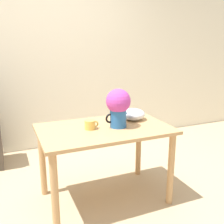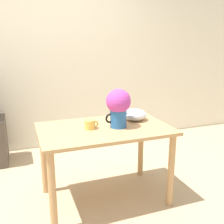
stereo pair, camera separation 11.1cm
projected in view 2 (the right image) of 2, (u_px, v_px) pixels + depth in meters
The scene contains 6 objects.
ground_plane at pixel (85, 210), 2.38m from camera, with size 12.00×12.00×0.00m, color tan.
wall_back at pixel (51, 56), 3.58m from camera, with size 8.00×0.05×2.60m.
table at pixel (105, 139), 2.41m from camera, with size 1.18×0.74×0.72m.
flower_vase at pixel (118, 106), 2.34m from camera, with size 0.23×0.22×0.35m.
coffee_mug at pixel (90, 124), 2.33m from camera, with size 0.13×0.10×0.08m.
white_bowl at pixel (134, 114), 2.59m from camera, with size 0.24×0.24×0.11m.
Camera 2 is at (-0.48, -2.03, 1.47)m, focal length 42.00 mm.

